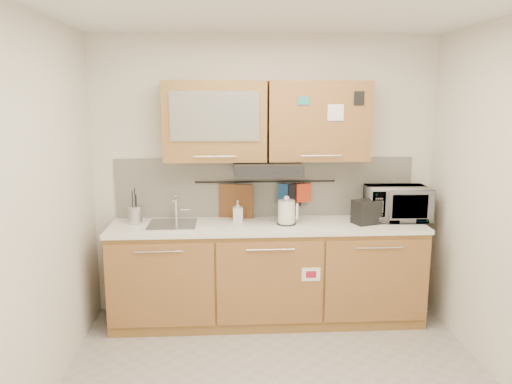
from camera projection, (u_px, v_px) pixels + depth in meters
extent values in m
plane|color=white|center=(285.00, 3.00, 2.99)|extent=(3.20, 3.20, 0.00)
plane|color=silver|center=(265.00, 177.00, 4.71)|extent=(3.20, 0.00, 3.20)
plane|color=silver|center=(31.00, 217.00, 3.15)|extent=(0.00, 3.00, 3.00)
cube|color=#A67B3B|center=(267.00, 274.00, 4.58)|extent=(2.80, 0.60, 0.88)
cube|color=black|center=(267.00, 314.00, 4.66)|extent=(2.80, 0.54, 0.10)
cube|color=#A07039|center=(160.00, 286.00, 4.22)|extent=(0.91, 0.02, 0.74)
cylinder|color=silver|center=(159.00, 252.00, 4.13)|extent=(0.41, 0.01, 0.01)
cube|color=#A07039|center=(270.00, 284.00, 4.27)|extent=(0.91, 0.02, 0.74)
cylinder|color=silver|center=(271.00, 250.00, 4.19)|extent=(0.41, 0.01, 0.01)
cube|color=#A07039|center=(377.00, 281.00, 4.32)|extent=(0.91, 0.02, 0.74)
cylinder|color=silver|center=(380.00, 248.00, 4.24)|extent=(0.41, 0.01, 0.01)
cube|color=white|center=(267.00, 226.00, 4.48)|extent=(2.82, 0.62, 0.04)
cube|color=silver|center=(265.00, 187.00, 4.72)|extent=(2.80, 0.02, 0.56)
cube|color=#A67B3B|center=(215.00, 121.00, 4.41)|extent=(0.90, 0.35, 0.70)
cube|color=silver|center=(214.00, 116.00, 4.22)|extent=(0.76, 0.02, 0.42)
cube|color=#A07039|center=(318.00, 121.00, 4.47)|extent=(0.90, 0.35, 0.70)
cube|color=white|center=(336.00, 112.00, 4.28)|extent=(0.14, 0.00, 0.14)
cube|color=black|center=(267.00, 168.00, 4.44)|extent=(0.60, 0.46, 0.10)
cube|color=silver|center=(172.00, 225.00, 4.44)|extent=(0.42, 0.40, 0.03)
cylinder|color=silver|center=(176.00, 208.00, 4.58)|extent=(0.03, 0.03, 0.24)
cylinder|color=silver|center=(175.00, 199.00, 4.48)|extent=(0.02, 0.18, 0.02)
cylinder|color=black|center=(265.00, 182.00, 4.67)|extent=(1.30, 0.02, 0.02)
cylinder|color=#B7B7BB|center=(135.00, 215.00, 4.48)|extent=(0.16, 0.16, 0.16)
cylinder|color=black|center=(133.00, 207.00, 4.48)|extent=(0.01, 0.01, 0.30)
cylinder|color=black|center=(137.00, 209.00, 4.46)|extent=(0.01, 0.01, 0.27)
cylinder|color=black|center=(135.00, 205.00, 4.49)|extent=(0.01, 0.01, 0.32)
cylinder|color=black|center=(133.00, 211.00, 4.45)|extent=(0.01, 0.01, 0.24)
cylinder|color=silver|center=(286.00, 212.00, 4.44)|extent=(0.16, 0.16, 0.22)
sphere|color=silver|center=(287.00, 198.00, 4.42)|extent=(0.05, 0.05, 0.05)
cube|color=silver|center=(297.00, 211.00, 4.44)|extent=(0.02, 0.03, 0.14)
cylinder|color=black|center=(286.00, 223.00, 4.46)|extent=(0.17, 0.17, 0.01)
cube|color=black|center=(369.00, 212.00, 4.48)|extent=(0.32, 0.25, 0.21)
cube|color=black|center=(365.00, 201.00, 4.44)|extent=(0.12, 0.14, 0.01)
cube|color=black|center=(374.00, 200.00, 4.48)|extent=(0.12, 0.14, 0.01)
imported|color=#999999|center=(397.00, 203.00, 4.60)|extent=(0.57, 0.39, 0.31)
imported|color=#999999|center=(238.00, 211.00, 4.55)|extent=(0.09, 0.09, 0.20)
cube|color=brown|center=(236.00, 205.00, 4.68)|extent=(0.32, 0.11, 0.40)
cube|color=navy|center=(284.00, 193.00, 4.69)|extent=(0.11, 0.06, 0.18)
cube|color=black|center=(294.00, 195.00, 4.70)|extent=(0.14, 0.08, 0.21)
cube|color=red|center=(304.00, 193.00, 4.70)|extent=(0.14, 0.06, 0.18)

